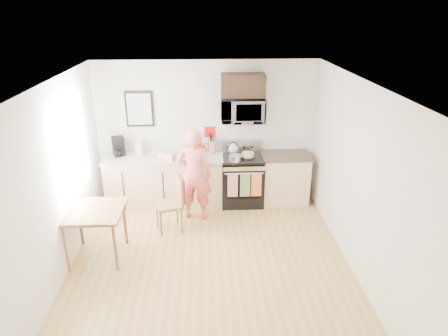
{
  "coord_description": "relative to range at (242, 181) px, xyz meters",
  "views": [
    {
      "loc": [
        -0.05,
        -4.76,
        3.49
      ],
      "look_at": [
        0.25,
        1.0,
        1.11
      ],
      "focal_mm": 32.0,
      "sensor_mm": 36.0,
      "label": 1
    }
  ],
  "objects": [
    {
      "name": "bread_bag",
      "position": [
        -1.35,
        -0.09,
        0.56
      ],
      "size": [
        0.34,
        0.28,
        0.11
      ],
      "primitive_type": "cube",
      "rotation": [
        0.0,
        0.0,
        -0.55
      ],
      "color": "tan",
      "rests_on": "countertop_left"
    },
    {
      "name": "floor",
      "position": [
        -0.63,
        -1.98,
        -0.44
      ],
      "size": [
        4.6,
        4.6,
        0.0
      ],
      "primitive_type": "plane",
      "color": "#AE7F43",
      "rests_on": "ground"
    },
    {
      "name": "kettle",
      "position": [
        -0.15,
        0.15,
        0.59
      ],
      "size": [
        0.19,
        0.19,
        0.24
      ],
      "color": "silver",
      "rests_on": "range"
    },
    {
      "name": "milk_carton",
      "position": [
        -1.87,
        0.13,
        0.64
      ],
      "size": [
        0.11,
        0.11,
        0.28
      ],
      "primitive_type": "cube",
      "rotation": [
        0.0,
        0.0,
        0.03
      ],
      "color": "tan",
      "rests_on": "countertop_left"
    },
    {
      "name": "right_wall",
      "position": [
        1.37,
        -1.98,
        0.86
      ],
      "size": [
        0.04,
        4.6,
        2.6
      ],
      "primitive_type": "cube",
      "color": "silver",
      "rests_on": "floor"
    },
    {
      "name": "cabinet_left",
      "position": [
        -1.43,
        0.02,
        0.01
      ],
      "size": [
        2.1,
        0.6,
        0.9
      ],
      "primitive_type": "cube",
      "color": "beige",
      "rests_on": "floor"
    },
    {
      "name": "cabinet_right",
      "position": [
        0.8,
        0.02,
        0.01
      ],
      "size": [
        0.84,
        0.6,
        0.9
      ],
      "primitive_type": "cube",
      "color": "beige",
      "rests_on": "floor"
    },
    {
      "name": "dining_table",
      "position": [
        -2.28,
        -1.64,
        0.25
      ],
      "size": [
        0.83,
        0.83,
        0.78
      ],
      "rotation": [
        0.0,
        0.0,
        -0.02
      ],
      "color": "brown",
      "rests_on": "floor"
    },
    {
      "name": "countertop_left",
      "position": [
        -1.43,
        0.02,
        0.48
      ],
      "size": [
        2.14,
        0.64,
        0.04
      ],
      "primitive_type": "cube",
      "color": "beige",
      "rests_on": "cabinet_left"
    },
    {
      "name": "wall_trivet",
      "position": [
        -0.58,
        0.31,
        0.86
      ],
      "size": [
        0.2,
        0.02,
        0.2
      ],
      "primitive_type": "cube",
      "color": "#B00F0F",
      "rests_on": "back_wall"
    },
    {
      "name": "microwave",
      "position": [
        -0.0,
        0.1,
        1.32
      ],
      "size": [
        0.76,
        0.51,
        0.42
      ],
      "primitive_type": "imported",
      "color": "#B8B7BD",
      "rests_on": "back_wall"
    },
    {
      "name": "range",
      "position": [
        0.0,
        0.0,
        0.0
      ],
      "size": [
        0.76,
        0.7,
        1.16
      ],
      "color": "black",
      "rests_on": "floor"
    },
    {
      "name": "ceiling",
      "position": [
        -0.63,
        -1.98,
        2.16
      ],
      "size": [
        4.0,
        4.6,
        0.04
      ],
      "primitive_type": "cube",
      "color": "white",
      "rests_on": "back_wall"
    },
    {
      "name": "pot",
      "position": [
        -0.16,
        -0.21,
        0.54
      ],
      "size": [
        0.22,
        0.37,
        0.11
      ],
      "rotation": [
        0.0,
        0.0,
        -0.19
      ],
      "color": "#B8B7BD",
      "rests_on": "range"
    },
    {
      "name": "fruit_bowl",
      "position": [
        -1.52,
        0.16,
        0.54
      ],
      "size": [
        0.24,
        0.24,
        0.09
      ],
      "color": "silver",
      "rests_on": "countertop_left"
    },
    {
      "name": "coffee_maker",
      "position": [
        -2.24,
        0.14,
        0.66
      ],
      "size": [
        0.26,
        0.31,
        0.34
      ],
      "rotation": [
        0.0,
        0.0,
        0.38
      ],
      "color": "black",
      "rests_on": "countertop_left"
    },
    {
      "name": "wall_art",
      "position": [
        -1.83,
        0.3,
        1.31
      ],
      "size": [
        0.5,
        0.04,
        0.65
      ],
      "color": "black",
      "rests_on": "back_wall"
    },
    {
      "name": "window",
      "position": [
        -2.59,
        -1.18,
        1.11
      ],
      "size": [
        0.06,
        1.4,
        1.5
      ],
      "color": "white",
      "rests_on": "left_wall"
    },
    {
      "name": "front_wall",
      "position": [
        -0.63,
        -4.28,
        0.86
      ],
      "size": [
        4.0,
        0.04,
        2.6
      ],
      "primitive_type": "cube",
      "color": "silver",
      "rests_on": "floor"
    },
    {
      "name": "chair",
      "position": [
        -1.16,
        -0.9,
        0.18
      ],
      "size": [
        0.53,
        0.5,
        0.95
      ],
      "rotation": [
        0.0,
        0.0,
        0.29
      ],
      "color": "brown",
      "rests_on": "floor"
    },
    {
      "name": "utensil_crock",
      "position": [
        -0.74,
        0.19,
        0.65
      ],
      "size": [
        0.13,
        0.13,
        0.38
      ],
      "color": "#B00F0F",
      "rests_on": "countertop_left"
    },
    {
      "name": "cake",
      "position": [
        0.09,
        -0.05,
        0.53
      ],
      "size": [
        0.27,
        0.27,
        0.09
      ],
      "color": "black",
      "rests_on": "range"
    },
    {
      "name": "person",
      "position": [
        -0.87,
        -0.53,
        0.38
      ],
      "size": [
        0.64,
        0.47,
        1.63
      ],
      "primitive_type": "imported",
      "rotation": [
        0.0,
        0.0,
        3.0
      ],
      "color": "#DF493D",
      "rests_on": "floor"
    },
    {
      "name": "left_wall",
      "position": [
        -2.63,
        -1.98,
        0.86
      ],
      "size": [
        0.04,
        4.6,
        2.6
      ],
      "primitive_type": "cube",
      "color": "silver",
      "rests_on": "floor"
    },
    {
      "name": "back_wall",
      "position": [
        -0.63,
        0.32,
        0.86
      ],
      "size": [
        4.0,
        0.04,
        2.6
      ],
      "primitive_type": "cube",
      "color": "silver",
      "rests_on": "floor"
    },
    {
      "name": "upper_cabinet",
      "position": [
        -0.0,
        0.15,
        1.74
      ],
      "size": [
        0.76,
        0.35,
        0.4
      ],
      "primitive_type": "cube",
      "color": "black",
      "rests_on": "back_wall"
    },
    {
      "name": "countertop_right",
      "position": [
        0.8,
        0.02,
        0.48
      ],
      "size": [
        0.88,
        0.64,
        0.04
      ],
      "primitive_type": "cube",
      "color": "black",
      "rests_on": "cabinet_right"
    },
    {
      "name": "knife_block",
      "position": [
        -0.55,
        0.19,
        0.62
      ],
      "size": [
        0.11,
        0.15,
        0.23
      ],
      "primitive_type": "cube",
      "rotation": [
        0.0,
        0.0,
        -0.02
      ],
      "color": "brown",
      "rests_on": "countertop_left"
    }
  ]
}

